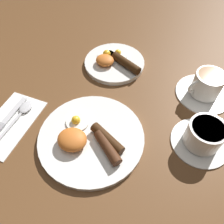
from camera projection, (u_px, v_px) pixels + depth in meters
ground_plane at (92, 139)px, 0.59m from camera, size 3.00×3.00×0.00m
breakfast_plate_near at (90, 138)px, 0.57m from camera, size 0.28×0.28×0.05m
breakfast_plate_far at (114, 62)px, 0.76m from camera, size 0.21×0.21×0.04m
teacup_near at (204, 136)px, 0.55m from camera, size 0.15×0.15×0.07m
teacup_far at (206, 87)px, 0.66m from camera, size 0.17×0.17×0.08m
napkin at (10, 123)px, 0.62m from camera, size 0.13×0.21×0.01m
knife at (3, 124)px, 0.61m from camera, size 0.02×0.18×0.01m
spoon at (22, 111)px, 0.63m from camera, size 0.04×0.18×0.01m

